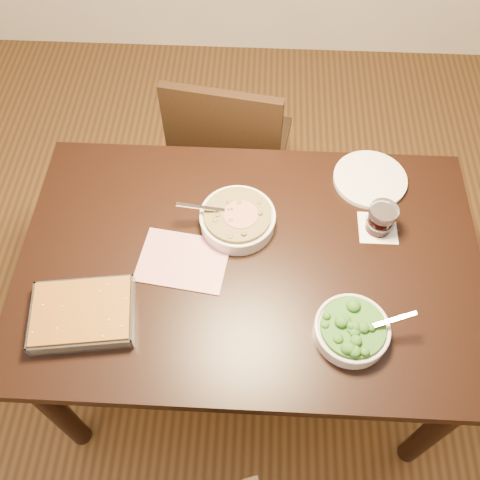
# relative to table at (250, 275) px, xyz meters

# --- Properties ---
(ground) EXTENTS (4.00, 4.00, 0.00)m
(ground) POSITION_rel_table_xyz_m (0.00, 0.00, -0.65)
(ground) COLOR #422812
(ground) RESTS_ON ground
(table) EXTENTS (1.40, 0.90, 0.75)m
(table) POSITION_rel_table_xyz_m (0.00, 0.00, 0.00)
(table) COLOR black
(table) RESTS_ON ground
(magazine_a) EXTENTS (0.29, 0.23, 0.01)m
(magazine_a) POSITION_rel_table_xyz_m (-0.20, -0.01, 0.10)
(magazine_a) COLOR #AF324D
(magazine_a) RESTS_ON table
(coaster) EXTENTS (0.12, 0.12, 0.00)m
(coaster) POSITION_rel_table_xyz_m (0.39, 0.13, 0.10)
(coaster) COLOR white
(coaster) RESTS_ON table
(stew_bowl) EXTENTS (0.26, 0.24, 0.09)m
(stew_bowl) POSITION_rel_table_xyz_m (-0.04, 0.13, 0.13)
(stew_bowl) COLOR silver
(stew_bowl) RESTS_ON table
(broccoli_bowl) EXTENTS (0.23, 0.21, 0.08)m
(broccoli_bowl) POSITION_rel_table_xyz_m (0.29, -0.23, 0.12)
(broccoli_bowl) COLOR silver
(broccoli_bowl) RESTS_ON table
(baking_dish) EXTENTS (0.31, 0.24, 0.05)m
(baking_dish) POSITION_rel_table_xyz_m (-0.46, -0.21, 0.12)
(baking_dish) COLOR silver
(baking_dish) RESTS_ON table
(wine_tumbler) EXTENTS (0.09, 0.09, 0.10)m
(wine_tumbler) POSITION_rel_table_xyz_m (0.39, 0.13, 0.15)
(wine_tumbler) COLOR black
(wine_tumbler) RESTS_ON coaster
(dinner_plate) EXTENTS (0.24, 0.24, 0.02)m
(dinner_plate) POSITION_rel_table_xyz_m (0.39, 0.33, 0.10)
(dinner_plate) COLOR silver
(dinner_plate) RESTS_ON table
(chair_far) EXTENTS (0.49, 0.49, 0.92)m
(chair_far) POSITION_rel_table_xyz_m (-0.11, 0.65, -0.14)
(chair_far) COLOR black
(chair_far) RESTS_ON ground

